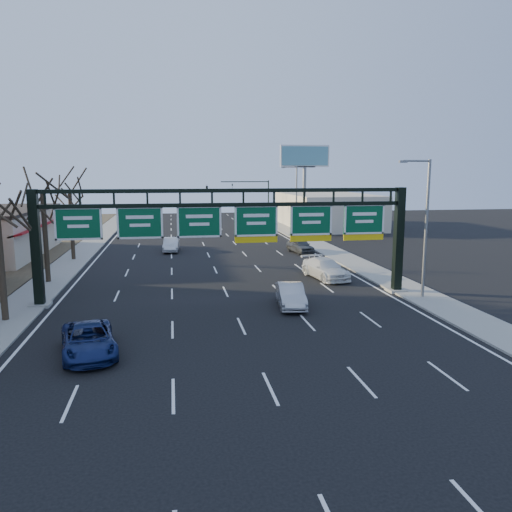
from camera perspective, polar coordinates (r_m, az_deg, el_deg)
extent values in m
plane|color=black|center=(25.27, -1.05, -9.34)|extent=(160.00, 160.00, 0.00)
cube|color=gray|center=(45.36, -21.23, -1.46)|extent=(3.00, 120.00, 0.12)
cube|color=gray|center=(47.32, 10.74, -0.55)|extent=(3.00, 120.00, 0.12)
cube|color=white|center=(44.55, -4.89, -1.10)|extent=(21.60, 120.00, 0.01)
cube|color=black|center=(33.01, -23.82, 0.74)|extent=(0.55, 0.55, 7.20)
cube|color=gray|center=(33.67, -23.43, -5.16)|extent=(1.20, 1.20, 0.20)
cube|color=black|center=(35.43, 15.96, 1.73)|extent=(0.55, 0.55, 7.20)
cube|color=gray|center=(36.05, 15.71, -3.79)|extent=(1.20, 1.20, 0.20)
cube|color=black|center=(31.88, -3.26, 7.48)|extent=(23.40, 0.25, 0.25)
cube|color=black|center=(31.92, -3.24, 5.87)|extent=(23.40, 0.25, 0.25)
cube|color=#054D2B|center=(32.30, -19.64, 3.50)|extent=(2.80, 0.10, 2.00)
cube|color=#054D2B|center=(31.87, -13.12, 3.73)|extent=(2.80, 0.10, 2.00)
cube|color=#054D2B|center=(31.85, -6.50, 3.92)|extent=(2.80, 0.10, 2.00)
cube|color=#054D2B|center=(32.26, 0.02, 4.05)|extent=(2.80, 0.10, 2.00)
cube|color=yellow|center=(32.40, 0.02, 1.90)|extent=(2.80, 0.10, 0.40)
cube|color=#054D2B|center=(33.07, 6.31, 4.12)|extent=(2.80, 0.10, 2.00)
cube|color=yellow|center=(33.20, 6.28, 2.03)|extent=(2.80, 0.10, 0.40)
cube|color=#054D2B|center=(34.25, 12.24, 4.15)|extent=(2.80, 0.10, 2.00)
cube|color=yellow|center=(34.38, 12.17, 2.12)|extent=(2.80, 0.10, 0.40)
cube|color=maroon|center=(54.45, -23.27, 3.27)|extent=(1.20, 18.00, 0.40)
cube|color=beige|center=(77.54, 8.12, 5.19)|extent=(12.00, 20.00, 5.00)
cylinder|color=black|center=(30.53, -27.12, -0.98)|extent=(0.36, 0.36, 6.08)
cylinder|color=black|center=(40.02, -22.94, 2.10)|extent=(0.36, 0.36, 6.84)
cylinder|color=black|center=(49.76, -20.33, 3.34)|extent=(0.36, 0.36, 6.46)
cylinder|color=slate|center=(33.95, 18.86, 3.00)|extent=(0.20, 0.20, 9.00)
cylinder|color=slate|center=(33.36, 17.89, 10.52)|extent=(1.80, 0.12, 0.12)
cube|color=slate|center=(32.96, 16.47, 10.52)|extent=(0.50, 0.22, 0.15)
cylinder|color=slate|center=(65.77, 4.63, 6.36)|extent=(0.20, 0.20, 9.00)
cylinder|color=slate|center=(65.47, 3.91, 10.20)|extent=(1.80, 0.12, 0.12)
cube|color=slate|center=(65.26, 3.13, 10.17)|extent=(0.50, 0.22, 0.15)
cylinder|color=slate|center=(71.21, 5.52, 6.48)|extent=(0.50, 0.50, 9.00)
cube|color=slate|center=(71.13, 5.58, 10.10)|extent=(3.00, 0.30, 0.20)
cube|color=white|center=(71.16, 5.60, 11.31)|extent=(7.00, 0.30, 3.00)
cube|color=#5494A9|center=(70.97, 5.64, 11.32)|extent=(6.60, 0.05, 2.60)
cylinder|color=black|center=(80.28, 1.43, 6.14)|extent=(0.18, 0.18, 7.00)
cylinder|color=black|center=(79.52, -1.28, 8.49)|extent=(7.60, 0.14, 0.14)
imported|color=black|center=(79.27, -2.73, 7.90)|extent=(0.20, 0.20, 1.00)
imported|color=black|center=(78.89, -5.64, 7.86)|extent=(0.54, 0.54, 1.62)
imported|color=navy|center=(24.09, -18.58, -9.08)|extent=(3.24, 5.31, 1.38)
imported|color=#A5A6AA|center=(30.82, 3.99, -4.51)|extent=(1.97, 4.47, 1.43)
imported|color=white|center=(39.33, 7.93, -1.44)|extent=(3.06, 5.61, 1.54)
imported|color=#434648|center=(51.76, 5.08, 1.18)|extent=(2.41, 4.48, 1.45)
imported|color=silver|center=(53.12, -9.65, 1.29)|extent=(1.82, 4.47, 1.44)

